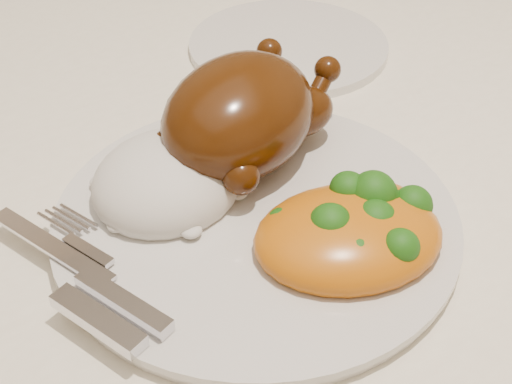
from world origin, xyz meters
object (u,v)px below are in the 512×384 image
dining_table (44,359)px  side_plate (288,45)px  roast_chicken (242,114)px  dinner_plate (256,221)px

dining_table → side_plate: 0.37m
dining_table → side_plate: (0.33, 0.15, 0.11)m
roast_chicken → side_plate: bearing=21.4°
dinner_plate → roast_chicken: (0.03, 0.06, 0.05)m
dinner_plate → side_plate: (0.17, 0.20, -0.00)m
side_plate → roast_chicken: (-0.14, -0.14, 0.05)m
side_plate → dinner_plate: bearing=-129.8°
side_plate → roast_chicken: size_ratio=1.10×
roast_chicken → dinner_plate: bearing=-137.7°
dining_table → roast_chicken: (0.18, 0.00, 0.16)m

